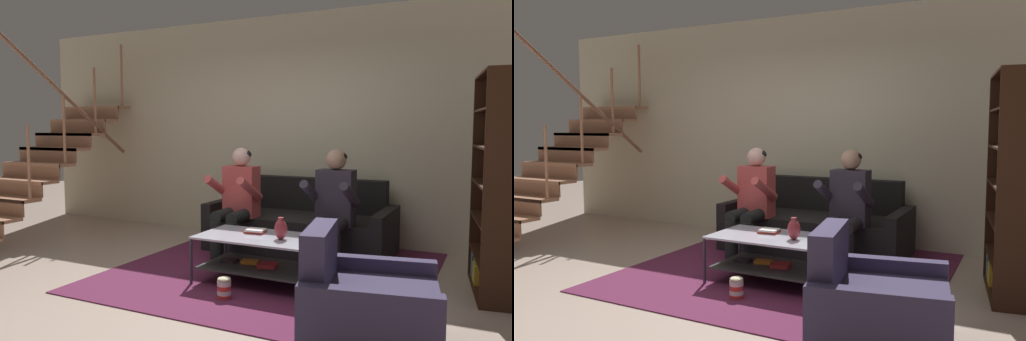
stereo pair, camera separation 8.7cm
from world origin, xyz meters
The scene contains 13 objects.
ground centered at (0.00, 0.00, 0.00)m, with size 16.80×16.80×0.00m, color #B49D8D.
back_partition centered at (0.00, 2.46, 1.45)m, with size 8.40×0.12×2.90m, color beige.
staircase_run centered at (-3.17, 1.04, 1.00)m, with size 1.09×2.49×2.69m.
couch centered at (0.29, 1.82, 0.28)m, with size 2.12×0.95×0.84m.
person_seated_left centered at (-0.27, 1.26, 0.67)m, with size 0.50×0.58×1.23m.
person_seated_right centered at (0.85, 1.26, 0.67)m, with size 0.50×0.58×1.23m.
coffee_table centered at (0.40, 0.50, 0.30)m, with size 1.15×0.66×0.45m.
area_rug centered at (0.35, 1.03, 0.01)m, with size 3.02×3.27×0.01m.
vase centered at (0.63, 0.46, 0.54)m, with size 0.12×0.12×0.20m.
book_stack centered at (0.30, 0.61, 0.47)m, with size 0.21×0.18×0.04m.
bookshelf centered at (2.41, 1.24, 0.84)m, with size 0.49×1.06×1.93m.
armchair centered at (1.62, -0.39, 0.26)m, with size 1.00×1.01×0.79m.
popcorn_tub centered at (0.31, -0.02, 0.10)m, with size 0.12×0.12×0.19m.
Camera 2 is at (2.48, -3.56, 1.45)m, focal length 35.00 mm.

